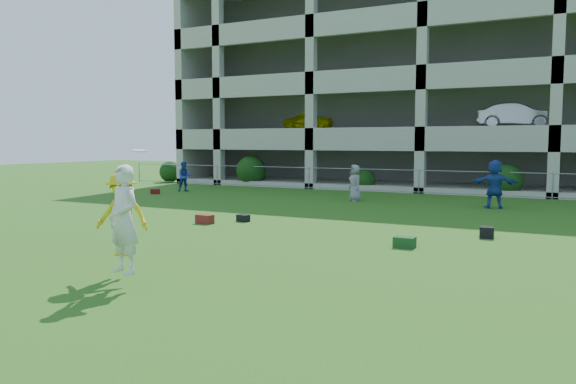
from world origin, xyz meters
The scene contains 13 objects.
ground centered at (0.00, 0.00, 0.00)m, with size 100.00×100.00×0.00m, color #235114.
bystander_a centered at (-11.03, 14.65, 0.77)m, with size 0.75×0.58×1.53m, color navy.
bystander_c centered at (-1.58, 14.28, 0.79)m, with size 0.77×0.50×1.58m, color gray.
bystander_d centered at (4.13, 14.20, 0.94)m, with size 1.74×0.55×1.88m, color #204397.
bag_red_a centered at (-3.42, 5.78, 0.14)m, with size 0.55×0.30×0.28m, color maroon.
bag_black_b centered at (-2.59, 6.72, 0.11)m, with size 0.40×0.25×0.22m, color black.
bag_green_c centered at (3.25, 4.73, 0.13)m, with size 0.50×0.35×0.26m, color #163C19.
crate_d centered at (4.84, 7.06, 0.15)m, with size 0.35×0.35×0.30m, color black.
bag_red_f centered at (-11.47, 12.87, 0.12)m, with size 0.45×0.28×0.24m, color #560F0E.
frisbee_contest centered at (-0.48, -0.86, 1.21)m, with size 1.64×1.40×2.16m.
parking_garage centered at (-0.01, 27.70, 6.01)m, with size 30.00×14.00×12.00m.
fence centered at (0.00, 19.00, 0.61)m, with size 36.06×0.06×1.20m.
shrub_row centered at (4.59, 19.70, 1.51)m, with size 34.38×2.52×3.50m.
Camera 1 is at (6.88, -8.55, 2.57)m, focal length 35.00 mm.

